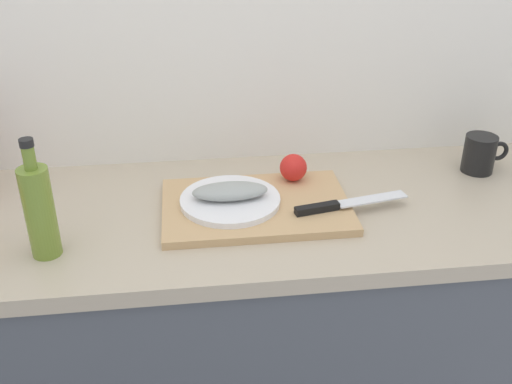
{
  "coord_description": "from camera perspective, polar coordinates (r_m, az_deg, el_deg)",
  "views": [
    {
      "loc": [
        -0.1,
        -1.29,
        1.65
      ],
      "look_at": [
        0.06,
        -0.01,
        0.95
      ],
      "focal_mm": 42.63,
      "sensor_mm": 36.0,
      "label": 1
    }
  ],
  "objects": [
    {
      "name": "tomato_0",
      "position": [
        1.58,
        3.52,
        2.31
      ],
      "size": [
        0.07,
        0.07,
        0.07
      ],
      "primitive_type": "sphere",
      "color": "red",
      "rests_on": "cutting_board"
    },
    {
      "name": "fish_fillet",
      "position": [
        1.47,
        -2.6,
        0.04
      ],
      "size": [
        0.18,
        0.08,
        0.04
      ],
      "primitive_type": "ellipsoid",
      "color": "#999E99",
      "rests_on": "white_plate"
    },
    {
      "name": "olive_oil_bottle",
      "position": [
        1.36,
        -19.66,
        -1.58
      ],
      "size": [
        0.06,
        0.06,
        0.27
      ],
      "color": "olive",
      "rests_on": "kitchen_counter"
    },
    {
      "name": "chef_knife",
      "position": [
        1.47,
        7.65,
        -1.21
      ],
      "size": [
        0.29,
        0.08,
        0.02
      ],
      "rotation": [
        0.0,
        0.0,
        0.19
      ],
      "color": "silver",
      "rests_on": "cutting_board"
    },
    {
      "name": "kitchen_counter",
      "position": [
        1.77,
        -2.11,
        -14.42
      ],
      "size": [
        2.0,
        0.6,
        0.9
      ],
      "color": "#4C5159",
      "rests_on": "ground_plane"
    },
    {
      "name": "white_plate",
      "position": [
        1.48,
        -2.58,
        -0.83
      ],
      "size": [
        0.25,
        0.25,
        0.01
      ],
      "primitive_type": "cylinder",
      "color": "white",
      "rests_on": "cutting_board"
    },
    {
      "name": "cutting_board",
      "position": [
        1.49,
        0.0,
        -1.35
      ],
      "size": [
        0.46,
        0.31,
        0.02
      ],
      "primitive_type": "cube",
      "color": "tan",
      "rests_on": "kitchen_counter"
    },
    {
      "name": "back_wall",
      "position": [
        1.67,
        -3.67,
        14.48
      ],
      "size": [
        3.2,
        0.05,
        2.5
      ],
      "primitive_type": "cube",
      "color": "white",
      "rests_on": "ground_plane"
    },
    {
      "name": "coffee_mug_1",
      "position": [
        1.77,
        20.28,
        3.39
      ],
      "size": [
        0.13,
        0.09,
        0.1
      ],
      "color": "black",
      "rests_on": "kitchen_counter"
    }
  ]
}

